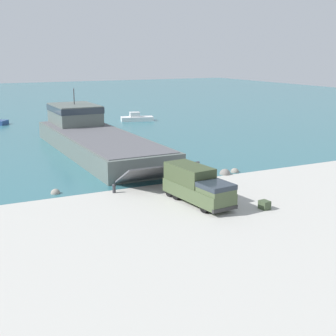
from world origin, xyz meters
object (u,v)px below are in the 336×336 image
object	(u,v)px
moored_boat_c	(137,118)
mooring_bollard	(114,188)
landing_craft	(93,136)
soldier_on_ramp	(226,190)
military_truck	(197,185)
cargo_crate	(264,205)

from	to	relation	value
moored_boat_c	mooring_bollard	world-z (taller)	moored_boat_c
landing_craft	soldier_on_ramp	xyz separation A→B (m)	(3.76, -27.61, -0.92)
landing_craft	military_truck	size ratio (longest dim) A/B	4.42
military_truck	mooring_bollard	world-z (taller)	military_truck
military_truck	soldier_on_ramp	world-z (taller)	military_truck
moored_boat_c	cargo_crate	size ratio (longest dim) A/B	7.62
landing_craft	moored_boat_c	bearing A→B (deg)	54.60
military_truck	mooring_bollard	xyz separation A→B (m)	(-5.63, 6.11, -1.13)
soldier_on_ramp	cargo_crate	world-z (taller)	soldier_on_ramp
soldier_on_ramp	military_truck	bearing A→B (deg)	-16.07
soldier_on_ramp	cargo_crate	distance (m)	3.83
military_truck	moored_boat_c	size ratio (longest dim) A/B	1.21
soldier_on_ramp	moored_boat_c	size ratio (longest dim) A/B	0.26
military_truck	soldier_on_ramp	distance (m)	2.73
landing_craft	cargo_crate	xyz separation A→B (m)	(5.53, -30.95, -1.57)
landing_craft	mooring_bollard	world-z (taller)	landing_craft
landing_craft	cargo_crate	distance (m)	31.47
soldier_on_ramp	mooring_bollard	world-z (taller)	soldier_on_ramp
moored_boat_c	mooring_bollard	distance (m)	48.91
landing_craft	cargo_crate	size ratio (longest dim) A/B	40.84
soldier_on_ramp	moored_boat_c	xyz separation A→B (m)	(12.48, 51.23, -0.43)
landing_craft	military_truck	distance (m)	26.86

